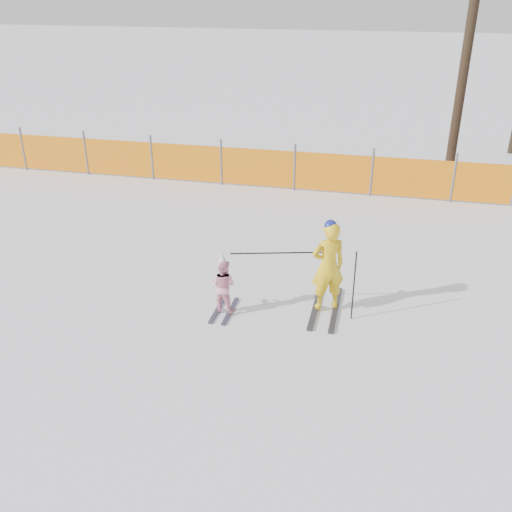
{
  "coord_description": "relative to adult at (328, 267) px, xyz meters",
  "views": [
    {
      "loc": [
        1.89,
        -7.64,
        5.06
      ],
      "look_at": [
        0.0,
        0.5,
        1.0
      ],
      "focal_mm": 40.0,
      "sensor_mm": 36.0,
      "label": 1
    }
  ],
  "objects": [
    {
      "name": "safety_fence",
      "position": [
        -3.9,
        5.93,
        -0.26
      ],
      "size": [
        15.44,
        0.06,
        1.25
      ],
      "color": "#595960",
      "rests_on": "ground"
    },
    {
      "name": "ground",
      "position": [
        -1.16,
        -0.75,
        -0.81
      ],
      "size": [
        120.0,
        120.0,
        0.0
      ],
      "primitive_type": "plane",
      "color": "white",
      "rests_on": "ground"
    },
    {
      "name": "adult",
      "position": [
        0.0,
        0.0,
        0.0
      ],
      "size": [
        0.68,
        1.48,
        1.64
      ],
      "color": "black",
      "rests_on": "ground"
    },
    {
      "name": "tree_trunks",
      "position": [
        3.48,
        9.41,
        2.26
      ],
      "size": [
        2.43,
        3.17,
        6.76
      ],
      "color": "black",
      "rests_on": "ground"
    },
    {
      "name": "ski_poles",
      "position": [
        -0.25,
        -0.21,
        0.05
      ],
      "size": [
        2.02,
        0.41,
        1.23
      ],
      "color": "black",
      "rests_on": "ground"
    },
    {
      "name": "child",
      "position": [
        -1.67,
        -0.45,
        -0.31
      ],
      "size": [
        0.51,
        0.88,
        1.11
      ],
      "color": "black",
      "rests_on": "ground"
    }
  ]
}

